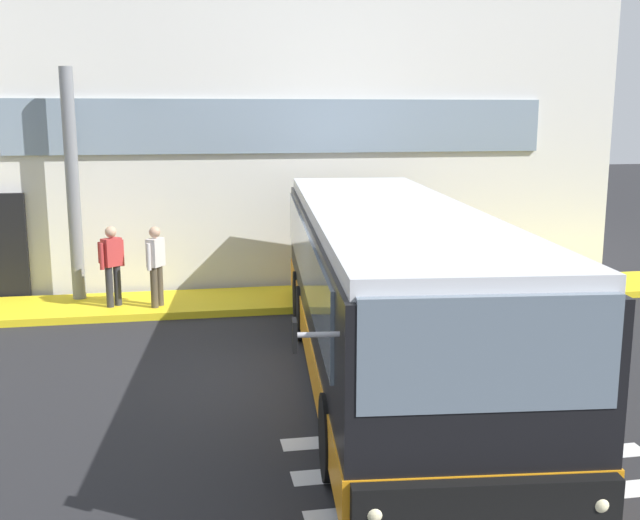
% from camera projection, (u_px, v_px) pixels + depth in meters
% --- Properties ---
extents(ground_plane, '(80.00, 90.00, 0.02)m').
position_uv_depth(ground_plane, '(274.00, 380.00, 11.81)').
color(ground_plane, '#232326').
rests_on(ground_plane, ground).
extents(bay_paint_stripes, '(4.40, 3.96, 0.01)m').
position_uv_depth(bay_paint_stripes, '(506.00, 501.00, 8.11)').
color(bay_paint_stripes, silver).
rests_on(bay_paint_stripes, ground).
extents(terminal_building, '(19.99, 13.80, 7.68)m').
position_uv_depth(terminal_building, '(203.00, 122.00, 22.12)').
color(terminal_building, silver).
rests_on(terminal_building, ground).
extents(boarding_curb, '(22.19, 2.00, 0.15)m').
position_uv_depth(boarding_curb, '(248.00, 301.00, 16.43)').
color(boarding_curb, yellow).
rests_on(boarding_curb, ground).
extents(entry_support_column, '(0.28, 0.28, 4.88)m').
position_uv_depth(entry_support_column, '(73.00, 186.00, 15.90)').
color(entry_support_column, slate).
rests_on(entry_support_column, boarding_curb).
extents(bus_main_foreground, '(4.00, 10.80, 2.70)m').
position_uv_depth(bus_main_foreground, '(388.00, 293.00, 11.76)').
color(bus_main_foreground, black).
rests_on(bus_main_foreground, ground).
extents(passenger_near_column, '(0.52, 0.50, 1.68)m').
position_uv_depth(passenger_near_column, '(111.00, 260.00, 15.53)').
color(passenger_near_column, '#2D2D33').
rests_on(passenger_near_column, boarding_curb).
extents(passenger_by_doorway, '(0.39, 0.52, 1.68)m').
position_uv_depth(passenger_by_doorway, '(156.00, 262.00, 15.49)').
color(passenger_by_doorway, '#4C4233').
rests_on(passenger_by_doorway, boarding_curb).
extents(safety_bollard_yellow, '(0.18, 0.18, 0.90)m').
position_uv_depth(safety_bollard_yellow, '(407.00, 290.00, 15.77)').
color(safety_bollard_yellow, yellow).
rests_on(safety_bollard_yellow, ground).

